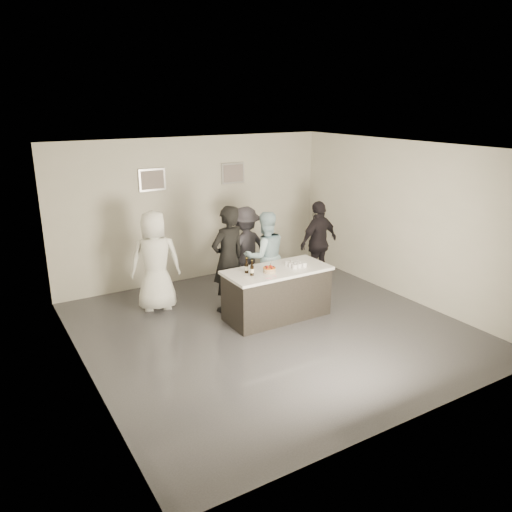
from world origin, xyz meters
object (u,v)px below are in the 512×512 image
at_px(beer_bottle_a, 247,266).
at_px(person_guest_right, 319,242).
at_px(bar_counter, 277,293).
at_px(cake, 269,270).
at_px(person_guest_back, 245,249).
at_px(beer_bottle_b, 252,268).
at_px(person_guest_left, 155,261).
at_px(person_main_black, 228,259).
at_px(person_main_blue, 265,256).

bearing_deg(beer_bottle_a, person_guest_right, 23.04).
height_order(beer_bottle_a, person_guest_right, person_guest_right).
distance_m(bar_counter, person_guest_right, 2.08).
bearing_deg(cake, person_guest_right, 30.56).
bearing_deg(bar_counter, person_guest_back, 82.27).
height_order(beer_bottle_a, beer_bottle_b, same).
bearing_deg(person_guest_left, beer_bottle_a, 146.51).
bearing_deg(person_guest_right, beer_bottle_b, 16.45).
bearing_deg(person_guest_left, beer_bottle_b, 143.78).
height_order(beer_bottle_a, person_guest_back, person_guest_back).
bearing_deg(cake, beer_bottle_a, 153.29).
distance_m(bar_counter, person_main_black, 1.06).
xyz_separation_m(cake, beer_bottle_a, (-0.35, 0.17, 0.09)).
relative_size(beer_bottle_a, person_guest_back, 0.15).
distance_m(beer_bottle_b, person_guest_right, 2.54).
bearing_deg(cake, person_guest_back, 75.21).
distance_m(beer_bottle_a, person_guest_right, 2.49).
bearing_deg(person_guest_back, person_guest_right, 155.59).
xyz_separation_m(person_main_black, person_main_blue, (0.86, 0.14, -0.12)).
relative_size(bar_counter, cake, 8.71).
relative_size(beer_bottle_a, beer_bottle_b, 1.00).
height_order(person_main_black, person_main_blue, person_main_black).
xyz_separation_m(bar_counter, beer_bottle_b, (-0.54, -0.06, 0.58)).
distance_m(bar_counter, person_main_blue, 0.99).
bearing_deg(person_main_blue, cake, 71.36).
bearing_deg(person_main_black, bar_counter, 116.74).
distance_m(beer_bottle_a, beer_bottle_b, 0.16).
xyz_separation_m(cake, beer_bottle_b, (-0.33, 0.02, 0.09)).
xyz_separation_m(person_guest_left, person_guest_right, (3.41, -0.38, -0.05)).
distance_m(beer_bottle_b, person_guest_left, 1.89).
distance_m(bar_counter, person_guest_back, 1.55).
bearing_deg(beer_bottle_b, person_main_black, 92.74).
xyz_separation_m(person_main_blue, person_guest_back, (-0.08, 0.63, -0.01)).
distance_m(person_main_black, person_guest_left, 1.32).
xyz_separation_m(beer_bottle_a, person_main_black, (-0.02, 0.62, -0.05)).
bearing_deg(bar_counter, beer_bottle_a, 170.35).
relative_size(bar_counter, person_guest_right, 1.07).
xyz_separation_m(beer_bottle_b, person_guest_right, (2.27, 1.13, -0.16)).
height_order(beer_bottle_b, person_guest_back, person_guest_back).
bearing_deg(person_guest_left, cake, 150.69).
bearing_deg(person_guest_left, person_main_blue, 179.94).
xyz_separation_m(cake, person_main_blue, (0.50, 0.93, -0.08)).
bearing_deg(beer_bottle_a, person_main_black, 92.22).
distance_m(beer_bottle_a, person_guest_left, 1.76).
bearing_deg(person_main_blue, person_guest_right, -162.19).
height_order(beer_bottle_b, person_guest_right, person_guest_right).
bearing_deg(beer_bottle_a, person_guest_left, 129.76).
height_order(cake, beer_bottle_b, beer_bottle_b).
height_order(cake, person_guest_back, person_guest_back).
bearing_deg(person_guest_right, beer_bottle_a, 13.08).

